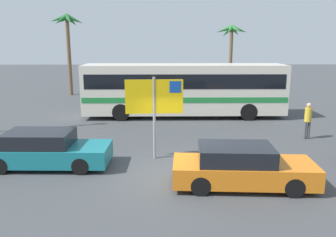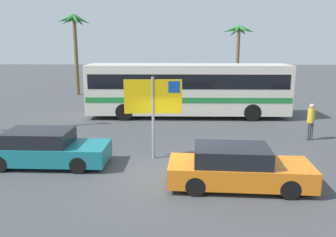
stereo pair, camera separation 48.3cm
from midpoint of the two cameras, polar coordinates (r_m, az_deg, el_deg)
ground at (r=12.12m, az=2.00°, el=-9.07°), size 120.00×120.00×0.00m
bus_front_coach at (r=20.85m, az=3.93°, el=5.13°), size 11.99×2.55×3.17m
ferry_sign at (r=13.06m, az=-1.24°, el=3.12°), size 2.20×0.16×3.20m
car_teal at (r=13.40m, az=-18.82°, el=-4.75°), size 4.54×1.84×1.32m
car_orange at (r=11.07m, az=12.68°, el=-8.01°), size 4.51×1.94×1.32m
pedestrian_near_sign at (r=17.23m, az=23.40°, el=-0.05°), size 0.32×0.32×1.72m
palm_tree_seaside at (r=32.53m, az=12.09°, el=12.95°), size 3.06×2.82×6.00m
palm_tree_inland at (r=30.76m, az=-14.85°, el=13.98°), size 3.04×2.86×6.79m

